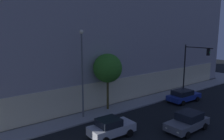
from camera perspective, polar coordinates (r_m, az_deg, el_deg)
name	(u,v)px	position (r m, az deg, el deg)	size (l,w,h in m)	color
modern_building	(89,19)	(39.29, -5.69, 12.21)	(39.32, 23.89, 21.35)	#4C4C51
traffic_light_far_corner	(192,61)	(34.23, 18.94, 2.02)	(0.49, 3.99, 6.76)	black
street_lamp_sidewalk	(82,64)	(23.54, -7.26, 1.39)	(0.44, 0.44, 8.93)	slate
sidewalk_tree	(108,68)	(25.92, -1.06, 0.44)	(3.22, 3.22, 6.32)	#4B431E
car_silver	(111,127)	(20.71, -0.25, -13.77)	(4.10, 2.22, 1.68)	#B7BABF
car_grey	(188,121)	(23.04, 17.88, -11.78)	(4.52, 2.31, 1.65)	slate
car_blue	(183,96)	(31.23, 16.94, -5.94)	(4.63, 2.36, 1.52)	navy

